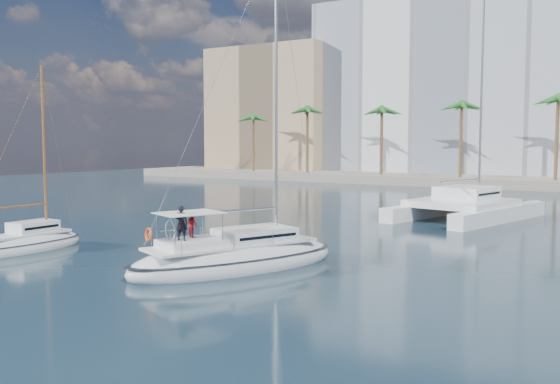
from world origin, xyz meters
The scene contains 10 objects.
ground centered at (0.00, 0.00, 0.00)m, with size 160.00×160.00×0.00m, color black.
quay centered at (0.00, 61.00, 0.60)m, with size 120.00×14.00×1.20m, color gray.
building_modern centered at (-12.00, 73.00, 14.00)m, with size 42.00×16.00×28.00m, color silver.
building_tan_left centered at (-42.00, 69.00, 11.00)m, with size 22.00×14.00×22.00m, color tan.
palm_left centered at (-34.00, 57.00, 10.28)m, with size 3.60×3.60×12.30m.
palm_centre centered at (0.00, 57.00, 10.28)m, with size 3.60×3.60×12.30m.
main_sloop centered at (-0.29, -1.60, 0.51)m, with size 7.50×11.54×16.39m.
small_sloop centered at (-12.92, -3.87, 0.40)m, with size 2.56×7.53×10.72m.
catamaran centered at (3.73, 22.83, 1.18)m, with size 9.50×14.60×19.44m.
seagull centered at (1.56, 1.15, 0.62)m, with size 1.20×0.52×0.22m.
Camera 1 is at (16.65, -25.05, 6.00)m, focal length 40.00 mm.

